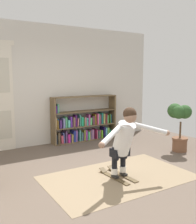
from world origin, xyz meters
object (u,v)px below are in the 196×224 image
bookshelf (84,124)px  person_skier (125,138)px  potted_plant (179,119)px  skis_pair (118,175)px

bookshelf → person_skier: bearing=-104.3°
person_skier → potted_plant: bearing=18.4°
bookshelf → potted_plant: 2.40m
potted_plant → person_skier: (-2.03, -0.68, -0.03)m
potted_plant → person_skier: 2.14m
potted_plant → person_skier: size_ratio=0.76×
potted_plant → skis_pair: size_ratio=1.45×
skis_pair → bookshelf: bearing=74.5°
bookshelf → skis_pair: bearing=-105.5°
bookshelf → person_skier: (-0.67, -2.64, 0.27)m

